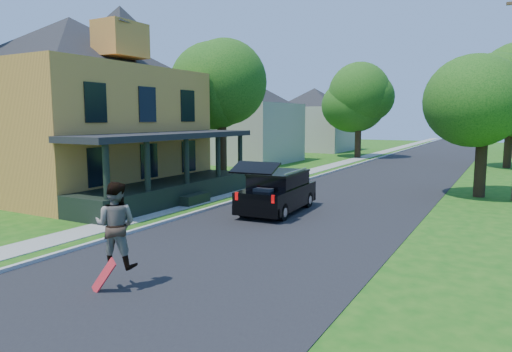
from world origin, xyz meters
The scene contains 15 objects.
ground centered at (0.00, 0.00, 0.00)m, with size 140.00×140.00×0.00m, color #165310.
street centered at (0.00, 20.00, 0.00)m, with size 8.00×120.00×0.02m, color black.
curb centered at (-4.05, 20.00, 0.00)m, with size 0.15×120.00×0.12m, color #AAAAA5.
sidewalk centered at (-5.60, 20.00, 0.00)m, with size 1.30×120.00×0.03m, color gray.
front_walk centered at (-9.50, 6.00, 0.00)m, with size 6.50×1.20×0.03m, color gray.
main_house centered at (-12.80, 5.99, 4.92)m, with size 15.56×15.56×10.10m.
neighbor_house_mid centered at (-13.50, 24.00, 4.19)m, with size 12.78×12.78×8.30m.
neighbor_house_far centered at (-13.50, 40.00, 4.19)m, with size 12.78×12.78×8.30m.
black_suv centered at (-1.40, 6.22, 0.84)m, with size 2.10×4.83×2.20m.
skateboarder centered at (-0.78, -3.00, 1.46)m, with size 1.14×1.03×1.92m.
skateboard centered at (-0.84, -3.33, 0.36)m, with size 0.71×0.23×0.86m.
tree_left_mid centered at (-8.79, 13.37, 5.87)m, with size 5.82×5.66×8.95m.
tree_left_far centered at (-6.03, 32.62, 5.90)m, with size 6.99×7.11×9.15m.
tree_right_near centered at (5.48, 14.27, 4.91)m, with size 5.61×5.89×7.30m.
tree_right_mid centered at (6.52, 29.55, 5.77)m, with size 7.77×7.90×9.18m.
Camera 1 is at (6.69, -10.03, 3.79)m, focal length 32.00 mm.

